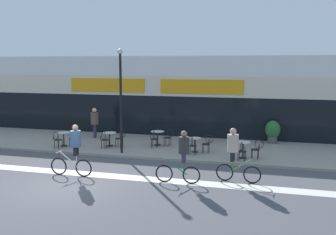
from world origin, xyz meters
TOP-DOWN VIEW (x-y plane):
  - ground_plane at (0.00, 0.00)m, footprint 120.00×120.00m
  - sidewalk_slab at (0.00, 7.25)m, footprint 40.00×5.50m
  - storefront_facade at (0.00, 11.96)m, footprint 40.00×4.06m
  - bike_lane_stripe at (0.00, 1.56)m, footprint 36.00×0.70m
  - bistro_table_0 at (-3.58, 5.67)m, footprint 0.69×0.69m
  - bistro_table_1 at (-1.23, 6.32)m, footprint 0.72×0.72m
  - bistro_table_2 at (1.15, 7.21)m, footprint 0.72×0.72m
  - bistro_table_3 at (3.41, 6.13)m, footprint 0.64×0.64m
  - bistro_table_4 at (5.80, 5.52)m, footprint 0.68×0.68m
  - cafe_chair_0_near at (-3.59, 5.05)m, footprint 0.45×0.60m
  - cafe_chair_0_side at (-2.95, 5.67)m, footprint 0.58×0.42m
  - cafe_chair_1_near at (-1.24, 5.69)m, footprint 0.42×0.59m
  - cafe_chair_1_side at (-0.61, 6.31)m, footprint 0.59×0.42m
  - cafe_chair_2_near at (1.16, 6.59)m, footprint 0.45×0.60m
  - cafe_chair_2_side at (1.77, 7.21)m, footprint 0.59×0.42m
  - cafe_chair_3_near at (3.41, 5.50)m, footprint 0.41×0.58m
  - cafe_chair_3_side at (4.03, 6.13)m, footprint 0.58×0.41m
  - cafe_chair_4_near at (5.79, 4.90)m, footprint 0.45×0.60m
  - cafe_chair_4_side at (6.43, 5.51)m, footprint 0.59×0.43m
  - planter_pot at (7.08, 9.44)m, footprint 0.82×0.82m
  - lamp_post at (-0.02, 5.03)m, footprint 0.26×0.26m
  - cyclist_0 at (5.75, 2.11)m, footprint 1.71×0.52m
  - cyclist_1 at (-0.45, 1.16)m, footprint 1.81×0.48m
  - cyclist_2 at (3.89, 1.38)m, footprint 1.73×0.48m
  - pedestrian_near_end at (-3.04, 8.28)m, footprint 0.56×0.56m

SIDE VIEW (x-z plane):
  - ground_plane at x=0.00m, z-range 0.00..0.00m
  - bike_lane_stripe at x=0.00m, z-range 0.00..0.01m
  - sidewalk_slab at x=0.00m, z-range 0.00..0.12m
  - bistro_table_3 at x=3.41m, z-range 0.27..0.98m
  - cafe_chair_0_near at x=-3.59m, z-range 0.19..1.09m
  - cafe_chair_0_side at x=-2.95m, z-range 0.19..1.09m
  - cafe_chair_1_near at x=-1.24m, z-range 0.19..1.09m
  - cafe_chair_1_side at x=-0.61m, z-range 0.19..1.09m
  - cafe_chair_2_near at x=1.16m, z-range 0.19..1.09m
  - cafe_chair_2_side at x=1.77m, z-range 0.19..1.09m
  - cafe_chair_3_near at x=3.41m, z-range 0.19..1.09m
  - cafe_chair_3_side at x=4.03m, z-range 0.19..1.09m
  - cafe_chair_4_near at x=5.79m, z-range 0.19..1.09m
  - cafe_chair_4_side at x=6.43m, z-range 0.19..1.09m
  - bistro_table_0 at x=-3.58m, z-range 0.28..1.00m
  - bistro_table_1 at x=-1.23m, z-range 0.28..1.00m
  - bistro_table_2 at x=1.15m, z-range 0.28..1.04m
  - bistro_table_4 at x=5.80m, z-range 0.28..1.04m
  - planter_pot at x=7.08m, z-range 0.18..1.42m
  - cyclist_2 at x=3.89m, z-range 0.13..2.15m
  - pedestrian_near_end at x=-3.04m, z-range 0.28..2.04m
  - cyclist_1 at x=-0.45m, z-range 0.13..2.22m
  - cyclist_0 at x=5.75m, z-range 0.16..2.23m
  - storefront_facade at x=0.00m, z-range -0.01..4.89m
  - lamp_post at x=-0.02m, z-range 0.52..5.56m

